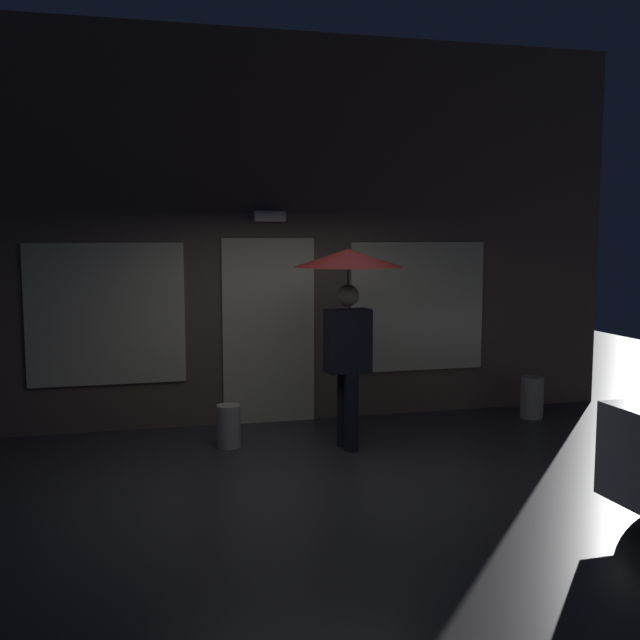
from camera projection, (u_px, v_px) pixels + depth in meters
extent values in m
plane|color=#2D2D33|center=(312.00, 479.00, 6.83)|extent=(18.00, 18.00, 0.00)
cube|color=brown|center=(266.00, 231.00, 8.84)|extent=(8.84, 0.30, 4.58)
cube|color=beige|center=(269.00, 331.00, 8.81)|extent=(1.10, 0.04, 2.20)
cube|color=beige|center=(106.00, 314.00, 8.33)|extent=(1.74, 0.04, 1.60)
cube|color=beige|center=(418.00, 307.00, 9.24)|extent=(1.74, 0.04, 1.60)
cube|color=white|center=(269.00, 216.00, 8.58)|extent=(0.36, 0.16, 0.12)
cylinder|color=black|center=(344.00, 408.00, 7.87)|extent=(0.15, 0.15, 0.81)
cylinder|color=black|center=(351.00, 412.00, 7.68)|extent=(0.15, 0.15, 0.81)
cube|color=black|center=(348.00, 341.00, 7.69)|extent=(0.48, 0.29, 0.66)
cube|color=silver|center=(346.00, 339.00, 7.82)|extent=(0.14, 0.03, 0.53)
cube|color=#B28C19|center=(346.00, 341.00, 7.83)|extent=(0.05, 0.03, 0.42)
sphere|color=tan|center=(348.00, 295.00, 7.64)|extent=(0.23, 0.23, 0.23)
cylinder|color=slate|center=(348.00, 294.00, 7.64)|extent=(0.02, 0.02, 0.92)
cone|color=#4C0C0C|center=(348.00, 258.00, 7.60)|extent=(1.13, 1.13, 0.18)
cylinder|color=#B2A899|center=(229.00, 426.00, 7.84)|extent=(0.25, 0.25, 0.45)
cylinder|color=#9E998E|center=(532.00, 397.00, 9.11)|extent=(0.27, 0.27, 0.51)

